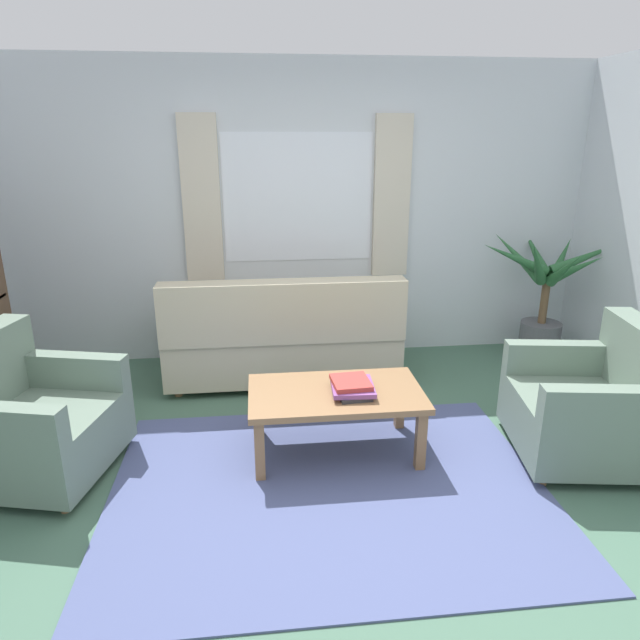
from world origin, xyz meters
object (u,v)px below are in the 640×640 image
object	(u,v)px
couch	(283,338)
book_stack_on_table	(352,386)
armchair_left	(28,420)
armchair_right	(592,405)
coffee_table	(336,399)
potted_plant	(544,301)

from	to	relation	value
couch	book_stack_on_table	world-z (taller)	couch
armchair_left	couch	bearing A→B (deg)	-39.05
couch	armchair_right	bearing A→B (deg)	143.23
armchair_right	coffee_table	distance (m)	1.62
couch	coffee_table	bearing A→B (deg)	103.03
armchair_left	book_stack_on_table	size ratio (longest dim) A/B	3.11
couch	armchair_left	bearing A→B (deg)	37.46
book_stack_on_table	armchair_right	bearing A→B (deg)	-6.77
armchair_right	book_stack_on_table	world-z (taller)	armchair_right
armchair_left	potted_plant	world-z (taller)	potted_plant
couch	coffee_table	xyz separation A→B (m)	(0.28, -1.19, 0.01)
coffee_table	book_stack_on_table	world-z (taller)	book_stack_on_table
armchair_right	coffee_table	bearing A→B (deg)	-89.12
armchair_left	book_stack_on_table	bearing A→B (deg)	-76.92
coffee_table	potted_plant	world-z (taller)	potted_plant
armchair_left	armchair_right	world-z (taller)	same
armchair_left	armchair_right	distance (m)	3.48
armchair_right	book_stack_on_table	bearing A→B (deg)	-88.30
armchair_right	couch	bearing A→B (deg)	-118.30
armchair_left	armchair_right	xyz separation A→B (m)	(3.47, -0.19, 0.00)
couch	potted_plant	distance (m)	2.36
coffee_table	potted_plant	bearing A→B (deg)	33.56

